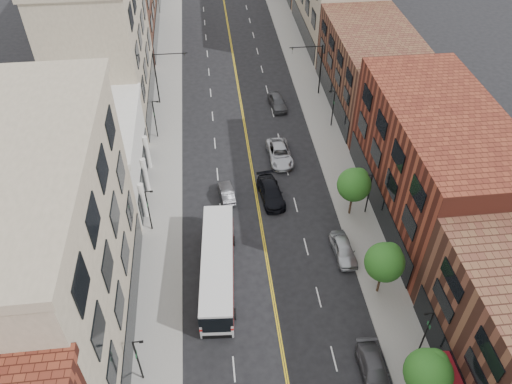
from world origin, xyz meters
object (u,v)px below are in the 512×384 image
object	(u,v)px
car_lane_b	(280,154)
car_lane_c	(277,102)
city_bus	(218,265)
car_parked_far	(343,249)
car_lane_behind	(227,193)
car_parked_mid	(374,371)
car_lane_a	(271,192)

from	to	relation	value
car_lane_b	car_lane_c	world-z (taller)	car_lane_c
city_bus	car_parked_far	bearing A→B (deg)	11.46
city_bus	car_lane_b	size ratio (longest dim) A/B	2.22
car_lane_behind	car_lane_b	bearing A→B (deg)	-144.52
car_parked_mid	car_lane_behind	bearing A→B (deg)	115.70
car_lane_c	car_parked_far	bearing A→B (deg)	-90.38
car_lane_behind	car_lane_b	xyz separation A→B (m)	(6.65, 6.00, 0.15)
city_bus	car_parked_mid	distance (m)	15.66
city_bus	car_parked_far	size ratio (longest dim) A/B	2.77
car_parked_far	car_lane_c	xyz separation A→B (m)	(-2.49, 26.72, 0.02)
car_lane_a	car_lane_b	bearing A→B (deg)	67.03
car_parked_far	car_lane_behind	world-z (taller)	car_parked_far
car_parked_mid	car_lane_a	size ratio (longest dim) A/B	0.90
car_parked_mid	car_lane_a	distance (m)	21.69
car_parked_far	car_lane_c	size ratio (longest dim) A/B	0.98
city_bus	car_lane_behind	distance (m)	11.16
car_parked_far	car_lane_behind	size ratio (longest dim) A/B	1.17
car_parked_mid	city_bus	bearing A→B (deg)	137.87
car_lane_behind	car_lane_c	distance (m)	19.04
car_parked_far	car_lane_a	bearing A→B (deg)	120.25
car_lane_b	car_parked_mid	bearing A→B (deg)	-85.08
car_parked_mid	car_lane_a	bearing A→B (deg)	105.04
city_bus	car_lane_c	xyz separation A→B (m)	(9.48, 28.27, -1.09)
car_parked_mid	car_parked_far	xyz separation A→B (m)	(0.63, 12.29, 0.06)
car_parked_far	car_lane_a	xyz separation A→B (m)	(-5.78, 8.78, 0.02)
car_lane_b	city_bus	bearing A→B (deg)	-117.27
car_parked_mid	car_parked_far	bearing A→B (deg)	88.36
car_lane_behind	car_parked_far	bearing A→B (deg)	131.45
car_lane_behind	car_lane_b	world-z (taller)	car_lane_b
car_parked_far	car_lane_b	bearing A→B (deg)	100.84
car_lane_a	car_lane_c	bearing A→B (deg)	72.95
city_bus	car_lane_b	distance (m)	18.87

